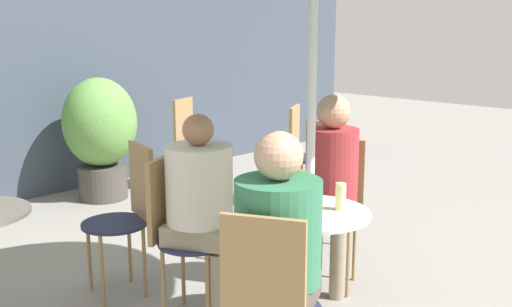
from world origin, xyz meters
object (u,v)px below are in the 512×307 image
object	(u,v)px
bistro_chair_6	(129,205)
seated_person_1	(202,201)
bistro_chair_5	(320,172)
beer_glass_1	(341,196)
bistro_chair_1	(178,223)
cafe_table_near	(309,251)
bistro_chair_0	(335,198)
seated_person_0	(331,176)
beer_glass_0	(292,205)
potted_plant_1	(100,131)
bistro_chair_3	(303,147)
bistro_chair_4	(191,136)
bistro_chair_2	(269,298)
beer_glass_2	(300,187)
seated_person_2	(279,247)

from	to	relation	value
bistro_chair_6	seated_person_1	distance (m)	0.65
bistro_chair_5	beer_glass_1	distance (m)	1.44
bistro_chair_1	cafe_table_near	bearing A→B (deg)	-90.00
bistro_chair_0	seated_person_0	world-z (taller)	seated_person_0
cafe_table_near	bistro_chair_5	xyz separation A→B (m)	(1.17, 0.87, 0.08)
beer_glass_0	potted_plant_1	bearing A→B (deg)	75.99
bistro_chair_3	bistro_chair_4	xyz separation A→B (m)	(-0.38, 1.18, 0.00)
seated_person_0	beer_glass_1	bearing A→B (deg)	-74.54
bistro_chair_1	beer_glass_1	bearing A→B (deg)	-85.36
seated_person_1	potted_plant_1	size ratio (longest dim) A/B	1.01
bistro_chair_1	bistro_chair_2	bearing A→B (deg)	-135.00
seated_person_0	bistro_chair_1	bearing A→B (deg)	-141.26
bistro_chair_1	seated_person_0	world-z (taller)	seated_person_0
seated_person_0	beer_glass_0	size ratio (longest dim) A/B	8.67
bistro_chair_6	beer_glass_2	bearing A→B (deg)	37.14
bistro_chair_6	bistro_chair_1	bearing A→B (deg)	14.26
bistro_chair_5	seated_person_1	bearing A→B (deg)	-85.81
beer_glass_2	seated_person_0	bearing A→B (deg)	16.92
bistro_chair_3	seated_person_2	world-z (taller)	seated_person_2
cafe_table_near	bistro_chair_2	distance (m)	0.77
cafe_table_near	potted_plant_1	size ratio (longest dim) A/B	0.60
bistro_chair_2	beer_glass_2	distance (m)	0.94
bistro_chair_2	potted_plant_1	distance (m)	3.74
bistro_chair_0	seated_person_0	distance (m)	0.24
bistro_chair_4	beer_glass_2	world-z (taller)	bistro_chair_4
seated_person_0	cafe_table_near	bearing A→B (deg)	-90.00
bistro_chair_3	bistro_chair_5	world-z (taller)	same
cafe_table_near	seated_person_2	bearing A→B (deg)	-152.60
beer_glass_0	potted_plant_1	size ratio (longest dim) A/B	0.12
beer_glass_0	bistro_chair_6	bearing A→B (deg)	99.12
beer_glass_1	bistro_chair_1	bearing A→B (deg)	122.03
bistro_chair_1	potted_plant_1	distance (m)	2.66
bistro_chair_5	bistro_chair_1	bearing A→B (deg)	-91.43
bistro_chair_0	bistro_chair_2	size ratio (longest dim) A/B	1.00
bistro_chair_2	bistro_chair_6	size ratio (longest dim) A/B	1.00
bistro_chair_4	potted_plant_1	bearing A→B (deg)	133.82
bistro_chair_3	seated_person_1	bearing A→B (deg)	177.06
bistro_chair_5	beer_glass_0	xyz separation A→B (m)	(-1.33, -0.90, 0.22)
seated_person_2	seated_person_1	bearing A→B (deg)	-45.04
seated_person_1	seated_person_2	distance (m)	0.86
seated_person_2	beer_glass_1	size ratio (longest dim) A/B	8.59
bistro_chair_6	seated_person_1	xyz separation A→B (m)	(0.08, -0.63, 0.15)
cafe_table_near	potted_plant_1	bearing A→B (deg)	78.75
bistro_chair_2	beer_glass_2	size ratio (longest dim) A/B	5.28
seated_person_1	bistro_chair_5	bearing A→B (deg)	-14.52
cafe_table_near	bistro_chair_6	world-z (taller)	bistro_chair_6
beer_glass_1	bistro_chair_6	bearing A→B (deg)	111.19
beer_glass_1	potted_plant_1	bearing A→B (deg)	81.38
bistro_chair_5	seated_person_2	bearing A→B (deg)	-64.68
bistro_chair_5	seated_person_0	size ratio (longest dim) A/B	0.75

